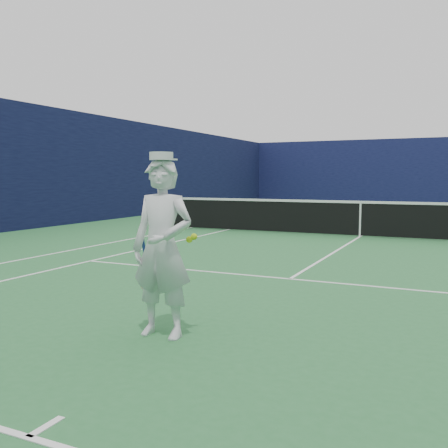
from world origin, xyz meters
name	(u,v)px	position (x,y,z in m)	size (l,w,h in m)	color
ground	(360,237)	(0.00, 0.00, 0.00)	(80.00, 80.00, 0.00)	#286B36
court_markings	(360,237)	(0.00, 0.00, 0.00)	(11.03, 23.83, 0.01)	white
windscreen_fence	(362,165)	(0.00, 0.00, 2.00)	(20.12, 36.12, 4.00)	#10133C
tennis_net	(360,217)	(0.00, 0.00, 0.55)	(12.88, 0.09, 1.07)	#141E4C
tennis_player	(162,248)	(-0.32, -9.76, 0.93)	(0.78, 0.48, 1.91)	white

